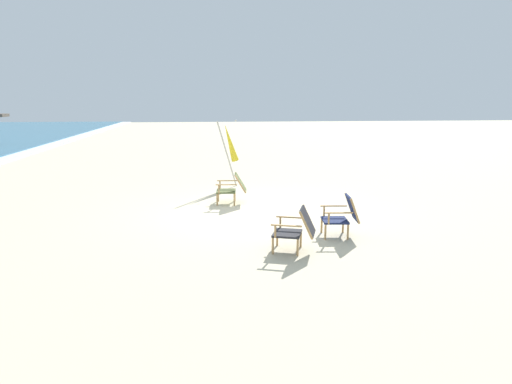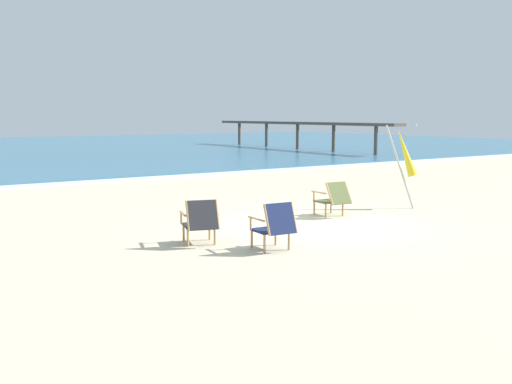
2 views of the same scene
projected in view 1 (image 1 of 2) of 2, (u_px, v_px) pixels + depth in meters
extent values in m
plane|color=beige|center=(257.00, 212.00, 10.80)|extent=(80.00, 80.00, 0.00)
cube|color=#19234C|center=(335.00, 220.00, 8.89)|extent=(0.56, 0.52, 0.04)
cube|color=#19234C|center=(352.00, 208.00, 8.84)|extent=(0.51, 0.26, 0.50)
cylinder|color=tan|center=(325.00, 232.00, 8.69)|extent=(0.04, 0.04, 0.32)
cylinder|color=tan|center=(322.00, 225.00, 9.14)|extent=(0.04, 0.04, 0.32)
cylinder|color=tan|center=(348.00, 231.00, 8.69)|extent=(0.04, 0.04, 0.32)
cylinder|color=tan|center=(343.00, 225.00, 9.15)|extent=(0.04, 0.04, 0.32)
cube|color=tan|center=(339.00, 213.00, 8.57)|extent=(0.08, 0.53, 0.02)
cylinder|color=tan|center=(329.00, 219.00, 8.59)|extent=(0.04, 0.04, 0.22)
cube|color=tan|center=(334.00, 206.00, 9.11)|extent=(0.08, 0.53, 0.02)
cylinder|color=tan|center=(324.00, 211.00, 9.14)|extent=(0.04, 0.04, 0.22)
cylinder|color=tan|center=(355.00, 211.00, 8.59)|extent=(0.06, 0.22, 0.50)
cylinder|color=tan|center=(349.00, 205.00, 9.09)|extent=(0.06, 0.22, 0.50)
cube|color=#515B33|center=(226.00, 191.00, 11.63)|extent=(0.56, 0.52, 0.04)
cube|color=#515B33|center=(241.00, 182.00, 11.59)|extent=(0.52, 0.33, 0.47)
cylinder|color=tan|center=(217.00, 199.00, 11.43)|extent=(0.04, 0.04, 0.32)
cylinder|color=tan|center=(218.00, 195.00, 11.89)|extent=(0.04, 0.04, 0.32)
cylinder|color=tan|center=(234.00, 199.00, 11.44)|extent=(0.04, 0.04, 0.32)
cylinder|color=tan|center=(235.00, 195.00, 11.90)|extent=(0.04, 0.04, 0.32)
cube|color=tan|center=(226.00, 185.00, 11.31)|extent=(0.08, 0.53, 0.02)
cylinder|color=tan|center=(219.00, 189.00, 11.33)|extent=(0.04, 0.04, 0.22)
cube|color=tan|center=(227.00, 181.00, 11.86)|extent=(0.08, 0.53, 0.02)
cylinder|color=tan|center=(220.00, 185.00, 11.88)|extent=(0.04, 0.04, 0.22)
cylinder|color=tan|center=(240.00, 184.00, 11.34)|extent=(0.06, 0.30, 0.47)
cylinder|color=tan|center=(241.00, 181.00, 11.84)|extent=(0.06, 0.30, 0.47)
cube|color=#28282D|center=(287.00, 233.00, 8.03)|extent=(0.64, 0.62, 0.04)
cube|color=#28282D|center=(307.00, 222.00, 7.91)|extent=(0.55, 0.39, 0.49)
cylinder|color=tan|center=(273.00, 245.00, 7.88)|extent=(0.04, 0.04, 0.32)
cylinder|color=tan|center=(277.00, 237.00, 8.33)|extent=(0.04, 0.04, 0.32)
cylinder|color=tan|center=(298.00, 247.00, 7.80)|extent=(0.04, 0.04, 0.32)
cylinder|color=tan|center=(301.00, 239.00, 8.25)|extent=(0.04, 0.04, 0.32)
cube|color=tan|center=(286.00, 226.00, 7.71)|extent=(0.20, 0.51, 0.02)
cylinder|color=tan|center=(275.00, 231.00, 7.78)|extent=(0.04, 0.04, 0.22)
cube|color=tan|center=(291.00, 217.00, 8.25)|extent=(0.20, 0.51, 0.02)
cylinder|color=tan|center=(280.00, 223.00, 8.31)|extent=(0.04, 0.04, 0.22)
cylinder|color=tan|center=(306.00, 226.00, 7.67)|extent=(0.12, 0.26, 0.49)
cylinder|color=tan|center=(309.00, 218.00, 8.16)|extent=(0.12, 0.26, 0.49)
cylinder|color=#B7B2A8|center=(227.00, 155.00, 13.58)|extent=(0.45, 0.62, 2.00)
cone|color=yellow|center=(230.00, 143.00, 13.59)|extent=(0.52, 0.60, 1.16)
sphere|color=#B7B2A8|center=(236.00, 121.00, 13.60)|extent=(0.06, 0.06, 0.06)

